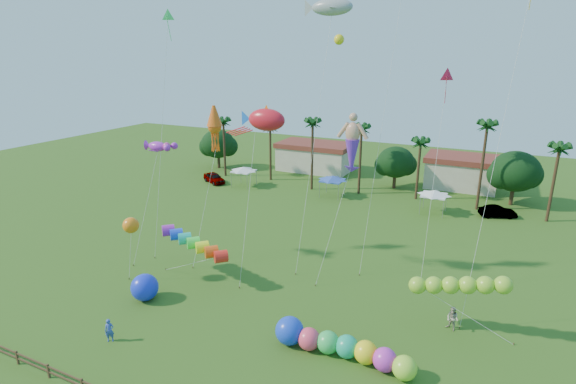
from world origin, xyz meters
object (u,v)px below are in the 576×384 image
at_px(car_b, 498,212).
at_px(blue_ball, 145,287).
at_px(spectator_a, 109,330).
at_px(caterpillar_inflatable, 338,345).
at_px(car_a, 214,178).
at_px(spectator_b, 452,319).

height_order(car_b, blue_ball, blue_ball).
relative_size(car_b, spectator_a, 2.55).
height_order(spectator_a, caterpillar_inflatable, caterpillar_inflatable).
bearing_deg(car_a, caterpillar_inflatable, -105.89).
bearing_deg(blue_ball, car_a, 115.37).
distance_m(car_b, spectator_a, 46.16).
bearing_deg(spectator_b, caterpillar_inflatable, -107.16).
xyz_separation_m(caterpillar_inflatable, blue_ball, (-16.81, 0.02, 0.28)).
bearing_deg(spectator_a, spectator_b, -7.26).
height_order(spectator_a, spectator_b, spectator_b).
distance_m(caterpillar_inflatable, blue_ball, 16.81).
relative_size(spectator_b, blue_ball, 0.83).
relative_size(car_a, caterpillar_inflatable, 0.48).
bearing_deg(spectator_a, blue_ball, 71.56).
xyz_separation_m(car_a, spectator_b, (38.43, -25.24, 0.13)).
xyz_separation_m(car_b, spectator_b, (-2.31, -27.54, 0.21)).
bearing_deg(blue_ball, spectator_b, 15.54).
distance_m(spectator_a, blue_ball, 5.68).
distance_m(car_a, spectator_a, 40.76).
bearing_deg(spectator_a, car_b, 22.66).
height_order(car_a, car_b, car_a).
relative_size(car_a, spectator_b, 2.52).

